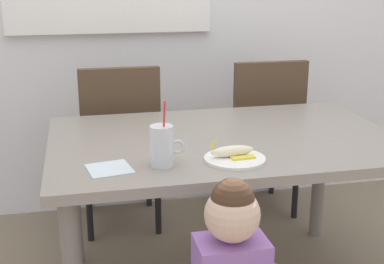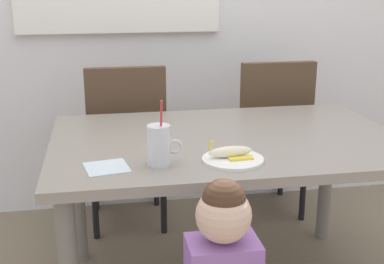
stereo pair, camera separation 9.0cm
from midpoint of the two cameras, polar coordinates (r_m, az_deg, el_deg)
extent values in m
cube|color=gray|center=(2.23, 4.99, -1.05)|extent=(1.48, 0.97, 0.04)
cylinder|color=slate|center=(2.67, -11.51, -6.85)|extent=(0.07, 0.07, 0.71)
cylinder|color=slate|center=(2.93, 15.36, -4.92)|extent=(0.07, 0.07, 0.71)
cube|color=#4C3826|center=(3.01, -6.40, -1.91)|extent=(0.44, 0.44, 0.06)
cube|color=#4C3826|center=(2.74, -6.30, 2.13)|extent=(0.42, 0.05, 0.48)
cylinder|color=black|center=(3.29, -3.18, -4.66)|extent=(0.04, 0.04, 0.42)
cylinder|color=black|center=(3.27, -9.84, -5.02)|extent=(0.04, 0.04, 0.42)
cylinder|color=black|center=(2.94, -2.27, -7.32)|extent=(0.04, 0.04, 0.42)
cylinder|color=black|center=(2.92, -9.75, -7.75)|extent=(0.04, 0.04, 0.42)
cube|color=#4C3826|center=(3.18, 8.75, -0.96)|extent=(0.44, 0.44, 0.06)
cube|color=#4C3826|center=(2.93, 10.22, 2.91)|extent=(0.42, 0.05, 0.48)
cylinder|color=black|center=(3.49, 10.54, -3.61)|extent=(0.04, 0.04, 0.42)
cylinder|color=black|center=(3.38, 4.48, -4.05)|extent=(0.04, 0.04, 0.42)
cylinder|color=black|center=(3.17, 12.93, -5.93)|extent=(0.04, 0.04, 0.42)
cylinder|color=black|center=(3.04, 6.28, -6.54)|extent=(0.04, 0.04, 0.42)
sphere|color=beige|center=(1.57, 5.15, -9.10)|extent=(0.17, 0.17, 0.17)
sphere|color=#472D1E|center=(1.55, 5.19, -7.54)|extent=(0.13, 0.13, 0.13)
cylinder|color=silver|center=(1.86, -2.29, -1.50)|extent=(0.08, 0.08, 0.15)
cylinder|color=white|center=(1.87, -2.28, -2.37)|extent=(0.07, 0.07, 0.08)
torus|color=silver|center=(1.87, -0.53, -1.62)|extent=(0.06, 0.01, 0.06)
cylinder|color=#E5333F|center=(1.84, -2.04, 0.45)|extent=(0.01, 0.07, 0.21)
cylinder|color=white|center=(1.93, 5.83, -3.04)|extent=(0.23, 0.23, 0.01)
ellipsoid|color=#F4EAC6|center=(1.94, 5.56, -2.17)|extent=(0.17, 0.06, 0.04)
cube|color=yellow|center=(1.92, 6.74, -2.91)|extent=(0.09, 0.04, 0.01)
cube|color=yellow|center=(1.98, 5.72, -2.25)|extent=(0.09, 0.04, 0.01)
cylinder|color=yellow|center=(1.90, 3.46, -1.42)|extent=(0.02, 0.01, 0.03)
cube|color=silver|center=(1.88, -8.01, -3.89)|extent=(0.17, 0.17, 0.00)
camera|label=1|loc=(0.04, -88.76, 0.37)|focal=48.52mm
camera|label=2|loc=(0.04, 91.24, -0.37)|focal=48.52mm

